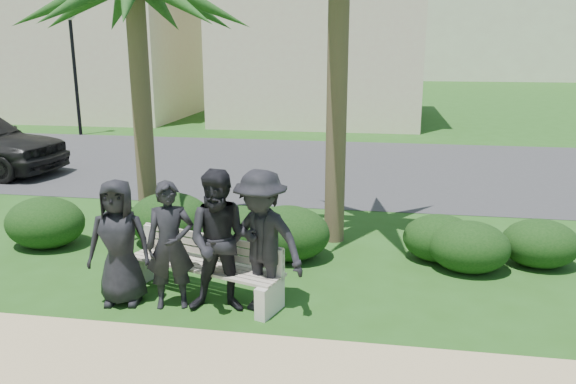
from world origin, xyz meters
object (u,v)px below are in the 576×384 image
Objects in this scene: man_b at (170,245)px; man_d at (261,242)px; park_bench at (202,271)px; man_a at (119,242)px; street_lamp at (73,50)px; man_c at (222,242)px.

man_b is 1.10m from man_d.
man_b reaches higher than park_bench.
man_d is at bearing -6.85° from man_a.
street_lamp reaches higher than park_bench.
man_c is 0.46m from man_d.
man_c is 1.00× the size of man_d.
park_bench is at bearing -55.23° from street_lamp.
man_a is 0.65m from man_b.
street_lamp is at bearing 106.49° from man_b.
man_a is (7.51, -12.47, -2.16)m from street_lamp.
street_lamp reaches higher than man_b.
park_bench is 1.31× the size of man_c.
man_c is at bearing -9.60° from man_a.
man_a is (-0.92, -0.34, 0.45)m from park_bench.
man_b is 0.90× the size of man_c.
man_c is at bearing -24.72° from park_bench.
man_d reaches higher than park_bench.
park_bench is at bearing 35.75° from man_b.
man_d is (0.82, -0.26, 0.53)m from park_bench.
street_lamp is 2.48× the size of man_d.
man_d is (1.09, 0.08, 0.08)m from man_b.
street_lamp is 2.48× the size of man_c.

